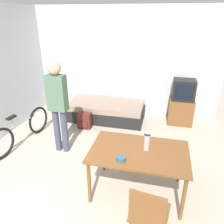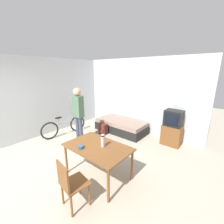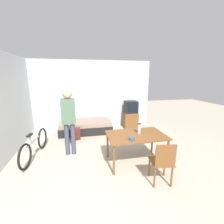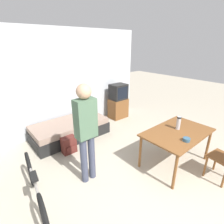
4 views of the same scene
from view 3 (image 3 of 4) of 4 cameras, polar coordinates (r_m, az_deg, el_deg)
The scene contains 12 objects.
ground_plane at distance 2.96m, azimuth -3.75°, elevation -31.21°, with size 20.00×20.00×0.00m, color #B2A893.
wall_back at distance 6.12m, azimuth -9.38°, elevation 6.36°, with size 5.20×0.06×2.70m.
wall_left at distance 4.53m, azimuth -35.94°, elevation 1.56°, with size 0.06×4.95×2.70m.
daybed at distance 5.81m, azimuth -9.97°, elevation -5.54°, with size 1.92×0.92×0.44m.
tv at distance 6.20m, azimuth 7.10°, elevation -1.09°, with size 0.57×0.41×1.12m.
dining_table at distance 3.68m, azimuth 9.15°, elevation -9.55°, with size 1.38×0.87×0.73m.
wooden_chair at distance 3.15m, azimuth 18.77°, elevation -17.34°, with size 0.47×0.47×0.89m.
bicycle at distance 4.49m, azimuth -27.34°, elevation -11.36°, with size 0.27×1.65×0.71m.
person_standing at distance 4.06m, azimuth -16.20°, elevation -1.96°, with size 0.34×0.24×1.77m.
thermos_flask at distance 3.69m, azimuth 10.32°, elevation -5.87°, with size 0.08×0.08×0.27m.
mate_bowl at distance 3.33m, azimuth 7.61°, elevation -10.07°, with size 0.13×0.13×0.06m.
backpack at distance 5.24m, azimuth -13.63°, elevation -8.12°, with size 0.31×0.22×0.39m.
Camera 3 is at (-0.27, -2.09, 2.08)m, focal length 24.00 mm.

